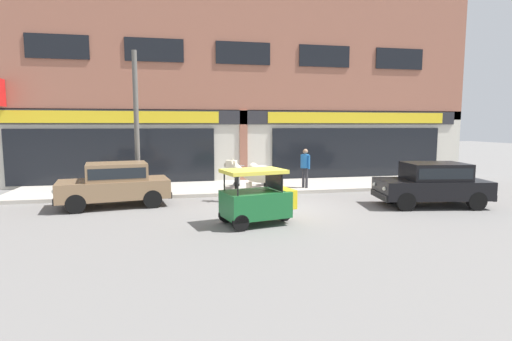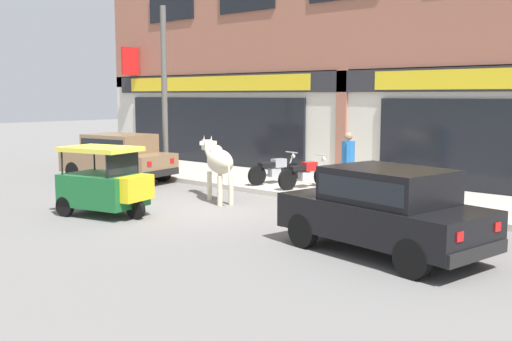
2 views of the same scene
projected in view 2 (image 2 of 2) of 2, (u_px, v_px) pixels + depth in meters
name	position (u px, v px, depth m)	size (l,w,h in m)	color
ground_plane	(207.00, 207.00, 14.16)	(90.00, 90.00, 0.00)	slate
sidewalk	(307.00, 186.00, 17.07)	(19.00, 3.49, 0.14)	#B7AFA3
shop_building	(349.00, 24.00, 17.97)	(23.00, 1.40, 9.90)	#9E604C
cow	(219.00, 162.00, 14.81)	(1.96, 1.23, 1.61)	beige
car_0	(385.00, 207.00, 9.89)	(3.78, 2.15, 1.46)	black
car_1	(118.00, 155.00, 18.30)	(3.78, 2.14, 1.46)	black
auto_rickshaw	(106.00, 186.00, 13.14)	(2.13, 1.52, 1.52)	black
motorcycle_0	(275.00, 170.00, 17.00)	(0.67, 1.79, 0.88)	black
motorcycle_1	(305.00, 174.00, 16.19)	(0.65, 1.79, 0.88)	black
pedestrian	(348.00, 157.00, 14.76)	(0.32, 0.45, 1.60)	#2D2D33
utility_pole	(164.00, 92.00, 18.63)	(0.18, 0.18, 5.22)	#595651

